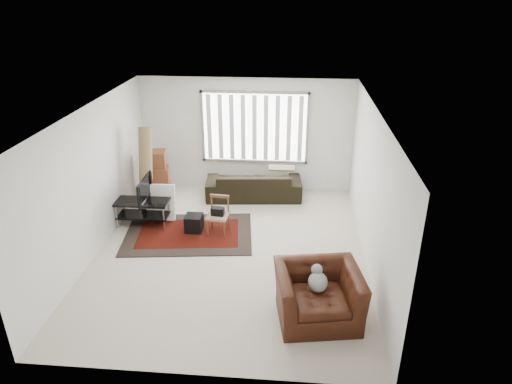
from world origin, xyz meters
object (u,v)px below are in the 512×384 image
(side_chair, at_px, (218,214))
(tv_stand, at_px, (143,208))
(sofa, at_px, (254,180))
(moving_boxes, at_px, (159,178))
(armchair, at_px, (318,292))

(side_chair, bearing_deg, tv_stand, 178.53)
(sofa, bearing_deg, tv_stand, 30.27)
(moving_boxes, height_order, sofa, moving_boxes)
(sofa, bearing_deg, armchair, 102.70)
(moving_boxes, xyz_separation_m, side_chair, (1.58, -1.35, -0.14))
(tv_stand, relative_size, armchair, 0.78)
(tv_stand, xyz_separation_m, sofa, (2.17, 1.54, 0.03))
(side_chair, bearing_deg, armchair, -46.31)
(sofa, bearing_deg, side_chair, 67.00)
(sofa, xyz_separation_m, armchair, (1.33, -4.17, 0.04))
(side_chair, xyz_separation_m, armchair, (1.90, -2.43, 0.03))
(moving_boxes, distance_m, armchair, 5.14)
(moving_boxes, relative_size, side_chair, 1.58)
(moving_boxes, distance_m, sofa, 2.18)
(tv_stand, xyz_separation_m, armchair, (3.51, -2.63, 0.07))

